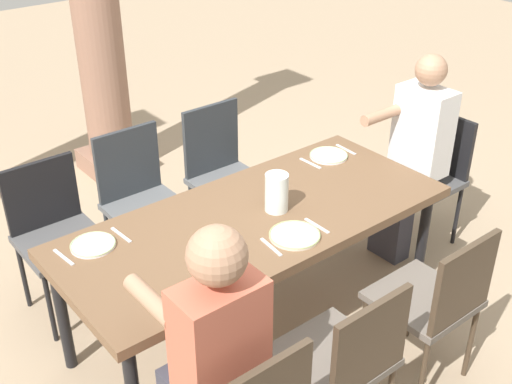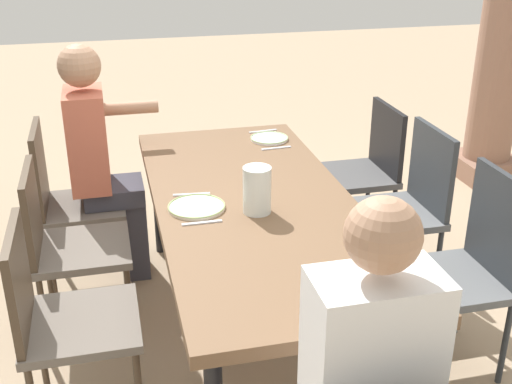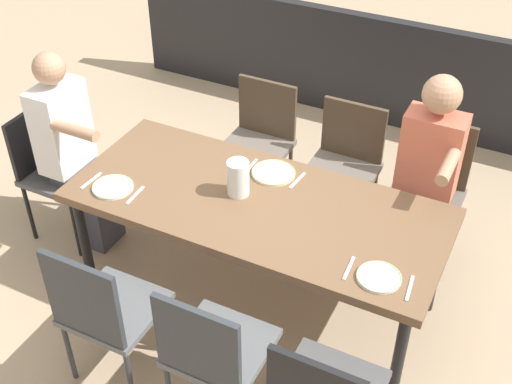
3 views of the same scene
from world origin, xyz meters
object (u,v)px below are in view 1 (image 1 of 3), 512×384
Objects in this scene: chair_east_north at (222,168)px; chair_east_south at (437,298)px; plate_0 at (93,245)px; chair_head_east at (429,170)px; water_pitcher at (277,194)px; chair_west_north at (55,228)px; diner_woman_green at (413,153)px; chair_mid_north at (140,195)px; dining_table at (256,226)px; chair_mid_south at (346,357)px; diner_man_white at (211,355)px; plate_2 at (329,155)px; plate_1 at (295,235)px.

chair_east_north is 1.73m from chair_east_south.
chair_head_east is at bearing -6.95° from plate_0.
chair_east_south is 0.94m from water_pitcher.
chair_west_north is 4.12× the size of plate_0.
plate_0 is at bearing 162.17° from water_pitcher.
diner_woman_green is at bearing -23.11° from chair_west_north.
chair_mid_north is 1.05× the size of chair_head_east.
dining_table is 2.24× the size of chair_east_north.
chair_east_south reaches higher than plate_0.
chair_mid_south is 4.28× the size of water_pitcher.
diner_woman_green is at bearing 18.29° from diner_man_white.
water_pitcher is (0.33, -0.88, 0.28)m from chair_mid_north.
plate_2 is (0.77, 0.26, 0.07)m from dining_table.
chair_head_east is 3.48× the size of plate_1.
dining_table is at bearing 41.33° from diner_man_white.
chair_east_north is (0.62, 1.73, -0.00)m from chair_mid_south.
diner_woman_green is (2.01, -0.86, 0.18)m from chair_west_north.
chair_west_north is 3.86× the size of plate_2.
chair_mid_south is (-0.00, -1.73, -0.02)m from chair_mid_north.
chair_mid_south is 0.67× the size of diner_woman_green.
chair_mid_north reaches higher than plate_2.
chair_head_east reaches higher than plate_0.
dining_table is at bearing 180.00° from chair_head_east.
dining_table is 2.24× the size of chair_mid_north.
plate_2 is at bearing 31.08° from diner_man_white.
chair_mid_south is 0.67m from plate_1.
water_pitcher reaches higher than chair_west_north.
diner_man_white reaches higher than chair_west_north.
chair_mid_north reaches higher than plate_0.
chair_east_north reaches higher than chair_head_east.
water_pitcher is at bearing -179.23° from chair_head_east.
chair_east_north reaches higher than chair_west_north.
diner_man_white reaches higher than water_pitcher.
chair_west_north reaches higher than plate_0.
diner_woman_green is 6.40× the size of water_pitcher.
chair_head_east is at bearing -27.55° from chair_mid_north.
chair_head_east reaches higher than dining_table.
diner_man_white is at bearing -163.29° from chair_head_east.
dining_table is 1.00m from diner_man_white.
diner_man_white is at bearing -90.11° from chair_west_north.
chair_mid_north is 0.98m from water_pitcher.
chair_mid_south is 0.95m from water_pitcher.
diner_man_white reaches higher than dining_table.
water_pitcher reaches higher than chair_east_south.
chair_west_north is at bearing 131.09° from dining_table.
chair_west_north reaches higher than plate_1.
chair_mid_north is 1.71m from diner_woman_green.
water_pitcher reaches higher than chair_head_east.
plate_1 is (0.23, 0.59, 0.22)m from chair_mid_south.
chair_east_south is 1.66m from plate_0.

